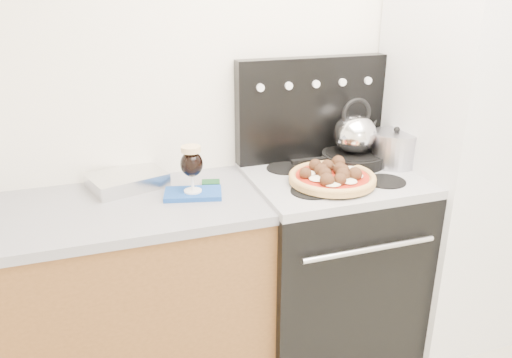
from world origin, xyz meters
name	(u,v)px	position (x,y,z in m)	size (l,w,h in m)	color
room_shell	(460,175)	(0.00, 0.29, 1.25)	(3.52, 3.01, 2.52)	#BFB89D
base_cabinet	(96,307)	(-1.02, 1.20, 0.43)	(1.45, 0.60, 0.86)	brown
countertop	(83,214)	(-1.02, 1.20, 0.88)	(1.48, 0.63, 0.04)	gray
stove_body	(328,265)	(0.08, 1.18, 0.44)	(0.76, 0.65, 0.88)	black
cooktop	(333,179)	(0.08, 1.18, 0.90)	(0.76, 0.65, 0.04)	#ADADB2
backguard	(311,109)	(0.08, 1.45, 1.17)	(0.76, 0.08, 0.50)	black
fridge	(463,155)	(0.78, 1.15, 0.95)	(0.64, 0.68, 1.90)	silver
foil_sheet	(127,180)	(-0.83, 1.38, 0.93)	(0.31, 0.23, 0.06)	white
oven_mitt	(193,194)	(-0.58, 1.19, 0.91)	(0.24, 0.14, 0.02)	#1A48A4
beer_glass	(192,169)	(-0.58, 1.19, 1.02)	(0.10, 0.10, 0.21)	black
pizza_pan	(332,183)	(0.02, 1.08, 0.93)	(0.35, 0.35, 0.01)	black
pizza	(332,176)	(0.02, 1.08, 0.96)	(0.38, 0.38, 0.05)	#F0A56C
skillet	(353,158)	(0.24, 1.29, 0.95)	(0.31, 0.31, 0.05)	black
tea_kettle	(355,131)	(0.24, 1.29, 1.09)	(0.21, 0.21, 0.23)	white
stock_pot	(395,150)	(0.42, 1.21, 1.00)	(0.21, 0.21, 0.16)	#AAA9B4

